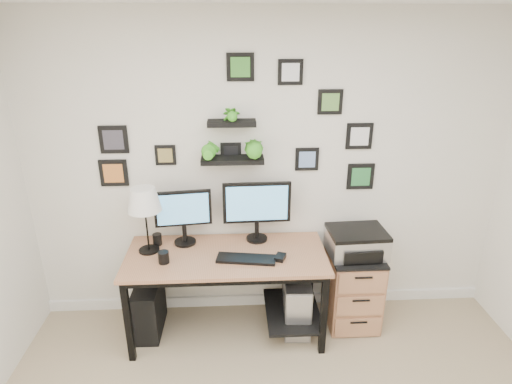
{
  "coord_description": "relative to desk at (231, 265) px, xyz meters",
  "views": [
    {
      "loc": [
        -0.29,
        -1.36,
        2.48
      ],
      "look_at": [
        -0.12,
        1.83,
        1.2
      ],
      "focal_mm": 30.0,
      "sensor_mm": 36.0,
      "label": 1
    }
  ],
  "objects": [
    {
      "name": "file_cabinet",
      "position": [
        1.04,
        0.06,
        -0.29
      ],
      "size": [
        0.43,
        0.53,
        0.67
      ],
      "color": "#AF7753",
      "rests_on": "ground"
    },
    {
      "name": "pen_cup",
      "position": [
        -0.61,
        0.15,
        0.17
      ],
      "size": [
        0.07,
        0.07,
        0.1
      ],
      "primitive_type": "cylinder",
      "color": "black",
      "rests_on": "desk"
    },
    {
      "name": "table_lamp",
      "position": [
        -0.66,
        0.05,
        0.56
      ],
      "size": [
        0.27,
        0.27,
        0.54
      ],
      "color": "black",
      "rests_on": "desk"
    },
    {
      "name": "pc_tower_grey",
      "position": [
        0.55,
        0.0,
        -0.38
      ],
      "size": [
        0.24,
        0.5,
        0.48
      ],
      "color": "gray",
      "rests_on": "ground"
    },
    {
      "name": "mouse",
      "position": [
        0.39,
        -0.14,
        0.14
      ],
      "size": [
        0.11,
        0.13,
        0.03
      ],
      "primitive_type": "cube",
      "rotation": [
        0.0,
        0.0,
        -0.37
      ],
      "color": "black",
      "rests_on": "desk"
    },
    {
      "name": "wall_decor",
      "position": [
        0.08,
        0.26,
        1.01
      ],
      "size": [
        2.28,
        0.18,
        1.12
      ],
      "color": "black",
      "rests_on": "ground"
    },
    {
      "name": "printer",
      "position": [
        1.05,
        0.06,
        0.15
      ],
      "size": [
        0.48,
        0.4,
        0.21
      ],
      "color": "silver",
      "rests_on": "file_cabinet"
    },
    {
      "name": "monitor_left",
      "position": [
        -0.38,
        0.16,
        0.4
      ],
      "size": [
        0.46,
        0.2,
        0.47
      ],
      "color": "black",
      "rests_on": "desk"
    },
    {
      "name": "room",
      "position": [
        0.33,
        0.32,
        -0.58
      ],
      "size": [
        4.0,
        4.0,
        4.0
      ],
      "color": "tan",
      "rests_on": "ground"
    },
    {
      "name": "pc_tower_black",
      "position": [
        -0.7,
        0.01,
        -0.4
      ],
      "size": [
        0.21,
        0.45,
        0.45
      ],
      "primitive_type": "cube",
      "rotation": [
        0.0,
        0.0,
        -0.02
      ],
      "color": "black",
      "rests_on": "ground"
    },
    {
      "name": "keyboard",
      "position": [
        0.12,
        -0.14,
        0.14
      ],
      "size": [
        0.48,
        0.21,
        0.02
      ],
      "primitive_type": "cube",
      "rotation": [
        0.0,
        0.0,
        -0.15
      ],
      "color": "black",
      "rests_on": "desk"
    },
    {
      "name": "monitor_right",
      "position": [
        0.22,
        0.19,
        0.43
      ],
      "size": [
        0.56,
        0.19,
        0.52
      ],
      "color": "black",
      "rests_on": "desk"
    },
    {
      "name": "desk",
      "position": [
        0.0,
        0.0,
        0.0
      ],
      "size": [
        1.6,
        0.7,
        0.75
      ],
      "color": "#AF7753",
      "rests_on": "ground"
    },
    {
      "name": "mug",
      "position": [
        -0.51,
        -0.14,
        0.17
      ],
      "size": [
        0.08,
        0.08,
        0.09
      ],
      "primitive_type": "cylinder",
      "color": "black",
      "rests_on": "desk"
    }
  ]
}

